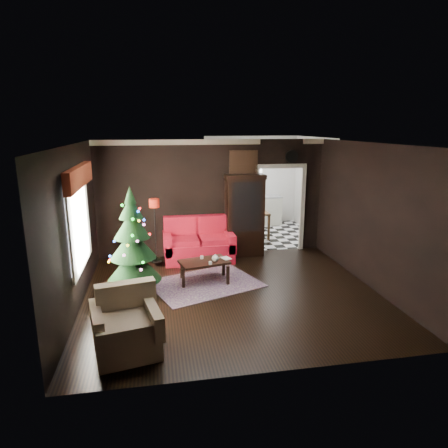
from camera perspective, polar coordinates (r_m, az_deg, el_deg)
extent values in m
plane|color=black|center=(7.62, 1.21, -10.06)|extent=(5.50, 5.50, 0.00)
plane|color=white|center=(6.96, 1.33, 11.49)|extent=(5.50, 5.50, 0.00)
plane|color=black|center=(9.57, -1.69, 3.74)|extent=(5.50, 0.00, 5.50)
plane|color=black|center=(4.84, 7.16, -6.74)|extent=(5.50, 0.00, 5.50)
plane|color=black|center=(7.16, -20.86, -0.72)|extent=(0.00, 5.50, 5.50)
plane|color=black|center=(8.15, 20.59, 1.02)|extent=(0.00, 5.50, 5.50)
cube|color=white|center=(7.33, -20.31, 0.07)|extent=(0.05, 1.60, 1.40)
cube|color=maroon|center=(7.17, -20.23, 6.46)|extent=(0.12, 2.10, 0.35)
plane|color=white|center=(11.67, 5.54, -1.49)|extent=(3.00, 3.00, 0.00)
cube|color=white|center=(12.72, 3.96, 7.64)|extent=(0.70, 0.06, 0.70)
cube|color=#2D1B24|center=(8.07, -2.73, -8.60)|extent=(2.45, 2.12, 0.01)
cylinder|color=silver|center=(8.15, -3.23, -4.83)|extent=(0.09, 0.09, 0.06)
cylinder|color=silver|center=(7.82, -2.00, -5.66)|extent=(0.09, 0.09, 0.06)
imported|color=tan|center=(8.07, -0.20, -4.40)|extent=(0.16, 0.07, 0.22)
cylinder|color=white|center=(9.87, 9.74, 9.60)|extent=(0.32, 0.32, 0.06)
cube|color=#AE7337|center=(9.55, 2.82, 8.85)|extent=(0.62, 0.05, 0.52)
cube|color=beige|center=(12.69, 4.14, 1.89)|extent=(1.80, 0.60, 0.90)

